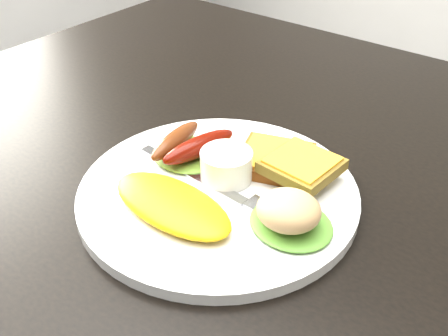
# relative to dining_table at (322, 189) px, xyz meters

# --- Properties ---
(dining_table) EXTENTS (1.20, 0.80, 0.04)m
(dining_table) POSITION_rel_dining_table_xyz_m (0.00, 0.00, 0.00)
(dining_table) COLOR black
(dining_table) RESTS_ON ground
(plate) EXTENTS (0.29, 0.29, 0.01)m
(plate) POSITION_rel_dining_table_xyz_m (-0.07, -0.10, 0.03)
(plate) COLOR white
(plate) RESTS_ON dining_table
(lettuce_left) EXTENTS (0.08, 0.08, 0.01)m
(lettuce_left) POSITION_rel_dining_table_xyz_m (-0.13, -0.08, 0.04)
(lettuce_left) COLOR #528216
(lettuce_left) RESTS_ON plate
(lettuce_right) EXTENTS (0.10, 0.09, 0.01)m
(lettuce_right) POSITION_rel_dining_table_xyz_m (0.02, -0.11, 0.04)
(lettuce_right) COLOR #58862A
(lettuce_right) RESTS_ON plate
(omelette) EXTENTS (0.14, 0.07, 0.02)m
(omelette) POSITION_rel_dining_table_xyz_m (-0.08, -0.16, 0.04)
(omelette) COLOR #FCF412
(omelette) RESTS_ON plate
(sausage_a) EXTENTS (0.03, 0.09, 0.02)m
(sausage_a) POSITION_rel_dining_table_xyz_m (-0.14, -0.09, 0.05)
(sausage_a) COLOR #5F2916
(sausage_a) RESTS_ON lettuce_left
(sausage_b) EXTENTS (0.04, 0.10, 0.02)m
(sausage_b) POSITION_rel_dining_table_xyz_m (-0.11, -0.08, 0.05)
(sausage_b) COLOR #5B0F06
(sausage_b) RESTS_ON lettuce_left
(ramekin) EXTENTS (0.07, 0.07, 0.03)m
(ramekin) POSITION_rel_dining_table_xyz_m (-0.07, -0.09, 0.05)
(ramekin) COLOR white
(ramekin) RESTS_ON plate
(toast_a) EXTENTS (0.10, 0.10, 0.01)m
(toast_a) POSITION_rel_dining_table_xyz_m (-0.05, -0.03, 0.04)
(toast_a) COLOR brown
(toast_a) RESTS_ON plate
(toast_b) EXTENTS (0.07, 0.07, 0.01)m
(toast_b) POSITION_rel_dining_table_xyz_m (-0.01, -0.04, 0.05)
(toast_b) COLOR olive
(toast_b) RESTS_ON toast_a
(potato_salad) EXTENTS (0.07, 0.07, 0.03)m
(potato_salad) POSITION_rel_dining_table_xyz_m (0.02, -0.11, 0.06)
(potato_salad) COLOR #CECA8A
(potato_salad) RESTS_ON lettuce_right
(fork) EXTENTS (0.15, 0.02, 0.00)m
(fork) POSITION_rel_dining_table_xyz_m (-0.11, -0.10, 0.03)
(fork) COLOR #ADAFB7
(fork) RESTS_ON plate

